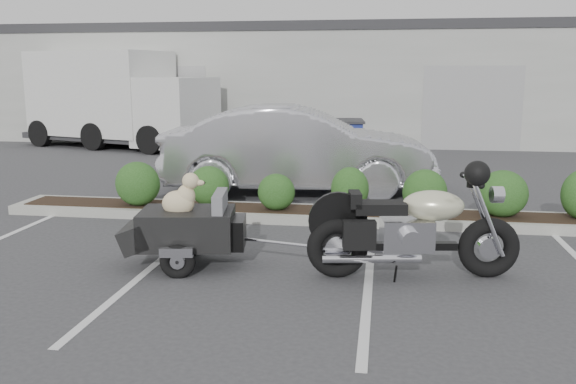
# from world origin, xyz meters

# --- Properties ---
(ground) EXTENTS (90.00, 90.00, 0.00)m
(ground) POSITION_xyz_m (0.00, 0.00, 0.00)
(ground) COLOR #38383A
(ground) RESTS_ON ground
(planter_kerb) EXTENTS (12.00, 1.00, 0.15)m
(planter_kerb) POSITION_xyz_m (1.00, 2.20, 0.07)
(planter_kerb) COLOR #9E9E93
(planter_kerb) RESTS_ON ground
(building) EXTENTS (26.00, 10.00, 4.00)m
(building) POSITION_xyz_m (0.00, 17.00, 2.00)
(building) COLOR #9EA099
(building) RESTS_ON ground
(motorcycle) EXTENTS (2.52, 0.99, 1.45)m
(motorcycle) POSITION_xyz_m (1.71, -0.54, 0.58)
(motorcycle) COLOR black
(motorcycle) RESTS_ON ground
(pet_trailer) EXTENTS (2.04, 1.16, 1.20)m
(pet_trailer) POSITION_xyz_m (-1.09, -0.52, 0.51)
(pet_trailer) COLOR black
(pet_trailer) RESTS_ON ground
(sedan) EXTENTS (5.49, 2.38, 1.76)m
(sedan) POSITION_xyz_m (-0.35, 4.36, 0.88)
(sedan) COLOR silver
(sedan) RESTS_ON ground
(dumpster) EXTENTS (1.99, 1.47, 1.23)m
(dumpster) POSITION_xyz_m (-0.11, 7.76, 0.62)
(dumpster) COLOR navy
(dumpster) RESTS_ON ground
(delivery_truck) EXTENTS (7.00, 3.96, 3.05)m
(delivery_truck) POSITION_xyz_m (-7.15, 11.14, 1.47)
(delivery_truck) COLOR silver
(delivery_truck) RESTS_ON ground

